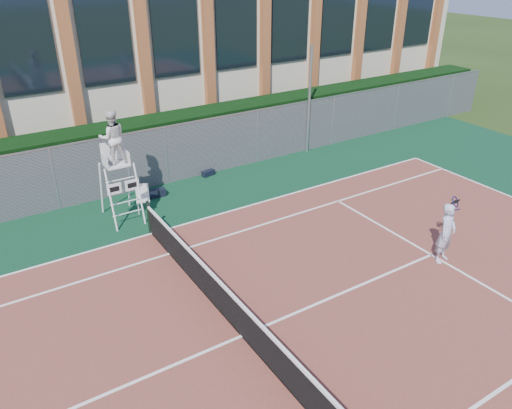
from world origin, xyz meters
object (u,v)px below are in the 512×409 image
steel_pole (309,101)px  plastic_chair (143,196)px  umpire_chair (113,141)px  tennis_player (446,233)px

steel_pole → plastic_chair: bearing=-169.1°
steel_pole → umpire_chair: bearing=-169.5°
plastic_chair → umpire_chair: bearing=-173.6°
steel_pole → plastic_chair: steel_pole is taller
umpire_chair → steel_pole: bearing=10.5°
steel_pole → plastic_chair: size_ratio=4.82×
steel_pole → plastic_chair: 8.47m
umpire_chair → plastic_chair: bearing=6.4°
umpire_chair → plastic_chair: (0.76, 0.09, -2.12)m
plastic_chair → tennis_player: (6.04, -7.46, 0.36)m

